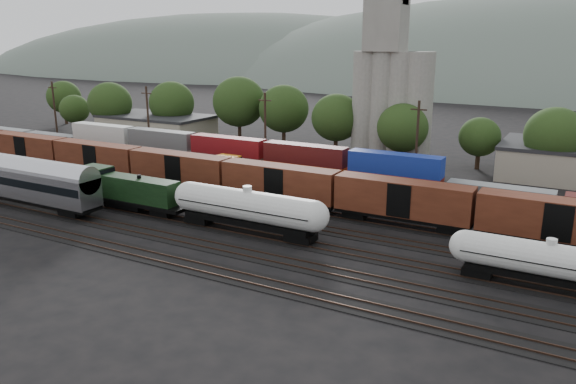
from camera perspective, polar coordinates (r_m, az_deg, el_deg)
The scene contains 14 objects.
ground at distance 64.90m, azimuth -3.21°, elevation -2.62°, with size 600.00×600.00×0.00m, color black.
tracks at distance 64.88m, azimuth -3.21°, elevation -2.58°, with size 180.00×33.20×0.20m.
green_locomotive at distance 70.15m, azimuth -16.58°, elevation 0.33°, with size 17.16×3.03×4.54m.
tank_car_a at distance 58.96m, azimuth -4.12°, elevation -1.57°, with size 18.60×3.33×4.88m.
tank_car_b at distance 50.42m, azimuth 25.00°, elevation -6.45°, with size 16.05×2.87×4.21m.
passenger_coach at distance 76.44m, azimuth -26.08°, elevation 1.43°, with size 26.56×3.28×6.03m.
orange_locomotive at distance 76.01m, azimuth -3.72°, elevation 1.88°, with size 16.21×2.70×4.05m.
boxcar_string at distance 76.64m, azimuth -10.94°, elevation 2.34°, with size 138.20×2.90×4.20m.
container_wall at distance 80.98m, azimuth -2.87°, elevation 2.93°, with size 164.21×2.60×5.80m.
grain_silo at distance 93.49m, azimuth 10.38°, elevation 9.74°, with size 13.40×5.00×29.00m.
industrial_sheds at distance 93.01m, azimuth 11.92°, elevation 4.21°, with size 119.38×17.26×5.10m.
tree_band at distance 97.21m, azimuth 8.24°, elevation 7.48°, with size 163.62×20.43×12.99m.
utility_poles at distance 82.37m, azimuth 4.88°, elevation 5.66°, with size 122.20×0.36×12.00m.
distant_hills at distance 315.01m, azimuth 27.10°, elevation 6.28°, with size 860.00×286.00×130.00m.
Camera 1 is at (32.88, -52.26, 19.99)m, focal length 35.00 mm.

